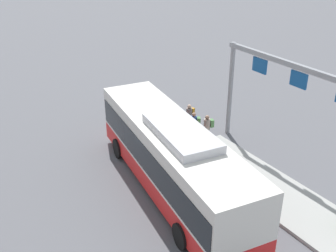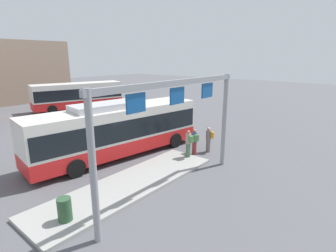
# 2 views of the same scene
# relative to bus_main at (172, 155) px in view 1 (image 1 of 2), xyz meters

# --- Properties ---
(ground_plane) EXTENTS (120.00, 120.00, 0.00)m
(ground_plane) POSITION_rel_bus_main_xyz_m (0.01, -0.00, -1.81)
(ground_plane) COLOR #56565B
(platform_curb) EXTENTS (10.00, 2.80, 0.16)m
(platform_curb) POSITION_rel_bus_main_xyz_m (-2.29, -3.60, -1.73)
(platform_curb) COLOR #9E9E99
(platform_curb) RESTS_ON ground
(bus_main) EXTENTS (11.34, 4.06, 3.46)m
(bus_main) POSITION_rel_bus_main_xyz_m (0.00, 0.00, 0.00)
(bus_main) COLOR red
(bus_main) RESTS_ON ground
(person_boarding) EXTENTS (0.45, 0.59, 1.67)m
(person_boarding) POSITION_rel_bus_main_xyz_m (4.24, -4.00, -0.92)
(person_boarding) COLOR slate
(person_boarding) RESTS_ON ground
(person_waiting_near) EXTENTS (0.53, 0.61, 1.67)m
(person_waiting_near) POSITION_rel_bus_main_xyz_m (3.21, -3.57, -0.92)
(person_waiting_near) COLOR maroon
(person_waiting_near) RESTS_ON ground
(person_waiting_mid) EXTENTS (0.41, 0.57, 1.67)m
(person_waiting_mid) POSITION_rel_bus_main_xyz_m (2.30, -3.74, -0.76)
(person_waiting_mid) COLOR #476B4C
(person_waiting_mid) RESTS_ON platform_curb
(platform_sign_gantry) EXTENTS (9.08, 0.24, 5.20)m
(platform_sign_gantry) POSITION_rel_bus_main_xyz_m (-1.42, -5.72, 1.93)
(platform_sign_gantry) COLOR gray
(platform_sign_gantry) RESTS_ON ground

